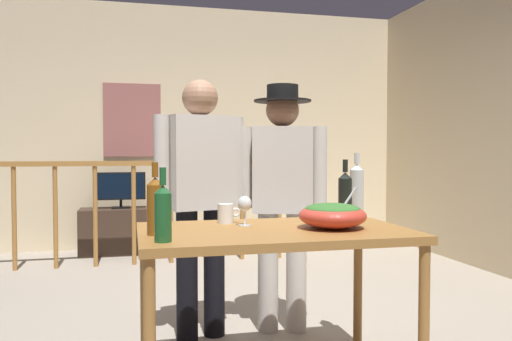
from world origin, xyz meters
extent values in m
plane|color=#9E9384|center=(0.00, 0.00, 0.00)|extent=(8.11, 8.11, 0.00)
cube|color=beige|center=(0.00, 3.12, 1.44)|extent=(5.08, 0.10, 2.89)
cube|color=beige|center=(2.54, 0.94, 1.44)|extent=(0.10, 4.68, 2.89)
cube|color=#9A5A55|center=(-0.80, 3.06, 1.52)|extent=(0.66, 0.03, 0.86)
cylinder|color=#9E6B33|center=(-1.92, 2.14, 0.50)|extent=(0.04, 0.04, 1.00)
cylinder|color=#9E6B33|center=(-1.54, 2.14, 0.50)|extent=(0.04, 0.04, 1.00)
cylinder|color=#9E6B33|center=(-1.17, 2.14, 0.50)|extent=(0.04, 0.04, 1.00)
cylinder|color=#9E6B33|center=(-0.80, 2.14, 0.50)|extent=(0.04, 0.04, 1.00)
cylinder|color=#9E6B33|center=(-0.43, 2.14, 0.50)|extent=(0.04, 0.04, 1.00)
cylinder|color=#9E6B33|center=(-0.05, 2.14, 0.50)|extent=(0.04, 0.04, 1.00)
cylinder|color=#9E6B33|center=(0.32, 2.14, 0.50)|extent=(0.04, 0.04, 1.00)
cylinder|color=#9E6B33|center=(0.69, 2.14, 0.50)|extent=(0.04, 0.04, 1.00)
cube|color=#9E6B33|center=(-0.80, 2.14, 1.03)|extent=(3.06, 0.07, 0.05)
cube|color=#9E6B33|center=(0.69, 2.14, 0.55)|extent=(0.10, 0.10, 1.10)
cube|color=#38281E|center=(-0.94, 2.77, 0.25)|extent=(0.90, 0.40, 0.51)
cube|color=black|center=(-0.94, 2.77, 0.52)|extent=(0.20, 0.12, 0.02)
cylinder|color=black|center=(-0.94, 2.77, 0.57)|extent=(0.03, 0.03, 0.08)
cube|color=black|center=(-0.94, 2.74, 0.76)|extent=(0.54, 0.06, 0.31)
cube|color=black|center=(-0.94, 2.71, 0.76)|extent=(0.50, 0.01, 0.28)
cube|color=#9E6B33|center=(-0.15, -0.80, 0.75)|extent=(1.29, 0.77, 0.04)
cylinder|color=#9E6B33|center=(0.46, -1.15, 0.37)|extent=(0.05, 0.05, 0.73)
cylinder|color=#9E6B33|center=(-0.75, -0.45, 0.37)|extent=(0.05, 0.05, 0.73)
cylinder|color=#9E6B33|center=(0.46, -0.45, 0.37)|extent=(0.05, 0.05, 0.73)
ellipsoid|color=#CC3D2D|center=(0.13, -0.85, 0.83)|extent=(0.33, 0.33, 0.12)
ellipsoid|color=#38702D|center=(0.13, -0.85, 0.87)|extent=(0.27, 0.27, 0.06)
cylinder|color=silver|center=(0.20, -0.85, 0.89)|extent=(0.12, 0.01, 0.17)
cylinder|color=silver|center=(-0.26, -0.67, 0.77)|extent=(0.06, 0.06, 0.01)
cylinder|color=silver|center=(-0.26, -0.67, 0.81)|extent=(0.01, 0.01, 0.07)
ellipsoid|color=silver|center=(-0.26, -0.67, 0.88)|extent=(0.07, 0.07, 0.08)
cylinder|color=black|center=(0.31, -0.60, 0.89)|extent=(0.07, 0.07, 0.23)
cone|color=black|center=(0.31, -0.60, 1.02)|extent=(0.07, 0.07, 0.03)
cylinder|color=black|center=(0.31, -0.60, 1.07)|extent=(0.03, 0.03, 0.07)
cylinder|color=brown|center=(-0.71, -0.85, 0.88)|extent=(0.08, 0.08, 0.22)
cone|color=brown|center=(-0.71, -0.85, 1.01)|extent=(0.08, 0.08, 0.03)
cylinder|color=brown|center=(-0.71, -0.85, 1.06)|extent=(0.03, 0.03, 0.07)
cylinder|color=silver|center=(0.43, -0.48, 0.91)|extent=(0.08, 0.08, 0.27)
cone|color=silver|center=(0.43, -0.48, 1.06)|extent=(0.08, 0.08, 0.03)
cylinder|color=silver|center=(0.43, -0.48, 1.11)|extent=(0.03, 0.03, 0.06)
cylinder|color=#1E5628|center=(-0.69, -1.04, 0.87)|extent=(0.07, 0.07, 0.20)
cone|color=#1E5628|center=(-0.69, -1.04, 0.99)|extent=(0.07, 0.07, 0.03)
cylinder|color=#1E5628|center=(-0.69, -1.04, 1.04)|extent=(0.03, 0.03, 0.07)
cylinder|color=white|center=(-0.34, -0.56, 0.82)|extent=(0.08, 0.08, 0.10)
torus|color=white|center=(-0.29, -0.56, 0.83)|extent=(0.05, 0.01, 0.05)
cylinder|color=black|center=(-0.32, -0.04, 0.40)|extent=(0.13, 0.13, 0.80)
cylinder|color=black|center=(-0.50, -0.09, 0.40)|extent=(0.13, 0.13, 0.80)
cube|color=beige|center=(-0.41, -0.07, 1.08)|extent=(0.43, 0.32, 0.56)
cylinder|color=beige|center=(-0.17, 0.00, 1.09)|extent=(0.09, 0.09, 0.54)
cylinder|color=beige|center=(-0.64, -0.13, 1.09)|extent=(0.09, 0.09, 0.54)
sphere|color=#A37556|center=(-0.41, -0.07, 1.47)|extent=(0.22, 0.22, 0.22)
cylinder|color=beige|center=(0.20, -0.09, 0.38)|extent=(0.13, 0.13, 0.76)
cylinder|color=beige|center=(0.02, -0.04, 0.38)|extent=(0.13, 0.13, 0.76)
cube|color=beige|center=(0.11, -0.07, 1.03)|extent=(0.42, 0.31, 0.54)
cylinder|color=beige|center=(0.34, -0.13, 1.04)|extent=(0.09, 0.09, 0.51)
cylinder|color=beige|center=(-0.12, 0.00, 1.04)|extent=(0.09, 0.09, 0.51)
sphere|color=#A37556|center=(0.11, -0.07, 1.41)|extent=(0.21, 0.21, 0.21)
cylinder|color=black|center=(0.11, -0.07, 1.46)|extent=(0.36, 0.36, 0.01)
cylinder|color=black|center=(0.11, -0.07, 1.51)|extent=(0.20, 0.20, 0.10)
camera|label=1|loc=(-0.81, -3.19, 1.14)|focal=36.15mm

